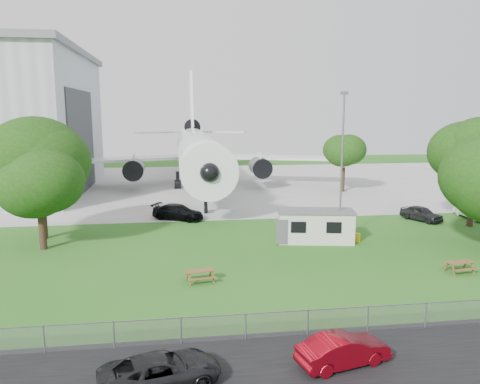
{
  "coord_description": "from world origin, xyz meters",
  "views": [
    {
      "loc": [
        -5.09,
        -29.71,
        10.57
      ],
      "look_at": [
        0.18,
        8.0,
        4.0
      ],
      "focal_mm": 35.0,
      "sensor_mm": 36.0,
      "label": 1
    }
  ],
  "objects": [
    {
      "name": "asphalt_strip",
      "position": [
        0.0,
        -13.0,
        0.01
      ],
      "size": [
        120.0,
        8.0,
        0.02
      ],
      "primitive_type": "cube",
      "color": "black",
      "rests_on": "ground"
    },
    {
      "name": "site_cabin",
      "position": [
        6.22,
        6.38,
        1.31
      ],
      "size": [
        6.94,
        3.76,
        2.62
      ],
      "color": "beige",
      "rests_on": "ground"
    },
    {
      "name": "car_west_estate",
      "position": [
        -5.83,
        -12.85,
        0.66
      ],
      "size": [
        5.14,
        3.38,
        1.31
      ],
      "primitive_type": "imported",
      "rotation": [
        0.0,
        0.0,
        1.85
      ],
      "color": "black",
      "rests_on": "ground"
    },
    {
      "name": "tree_east_back",
      "position": [
        22.01,
        9.36,
        6.89
      ],
      "size": [
        7.18,
        7.18,
        10.5
      ],
      "color": "#382619",
      "rests_on": "ground"
    },
    {
      "name": "car_centre_sedan",
      "position": [
        1.73,
        -12.27,
        0.66
      ],
      "size": [
        4.25,
        2.36,
        1.33
      ],
      "primitive_type": "imported",
      "rotation": [
        0.0,
        0.0,
        1.82
      ],
      "color": "maroon",
      "rests_on": "ground"
    },
    {
      "name": "car_ne_sedan",
      "position": [
        24.29,
        12.23,
        0.75
      ],
      "size": [
        1.75,
        4.61,
        1.5
      ],
      "primitive_type": "imported",
      "rotation": [
        0.0,
        0.0,
        0.04
      ],
      "color": "silver",
      "rests_on": "ground"
    },
    {
      "name": "picnic_west",
      "position": [
        -3.7,
        -1.64,
        0.0
      ],
      "size": [
        2.05,
        1.82,
        0.76
      ],
      "primitive_type": null,
      "rotation": [
        0.0,
        0.0,
        0.19
      ],
      "color": "brown",
      "rests_on": "ground"
    },
    {
      "name": "ground",
      "position": [
        0.0,
        0.0,
        0.0
      ],
      "size": [
        160.0,
        160.0,
        0.0
      ],
      "primitive_type": "plane",
      "color": "#3A7826"
    },
    {
      "name": "lamp_mast",
      "position": [
        8.2,
        6.2,
        6.0
      ],
      "size": [
        0.16,
        0.16,
        12.0
      ],
      "primitive_type": "cylinder",
      "color": "slate",
      "rests_on": "ground"
    },
    {
      "name": "tree_west_big",
      "position": [
        -16.14,
        10.43,
        6.45
      ],
      "size": [
        8.45,
        8.45,
        10.69
      ],
      "color": "#382619",
      "rests_on": "ground"
    },
    {
      "name": "concrete_apron",
      "position": [
        0.0,
        38.0,
        0.01
      ],
      "size": [
        120.0,
        46.0,
        0.03
      ],
      "primitive_type": "cube",
      "color": "#B7B7B2",
      "rests_on": "ground"
    },
    {
      "name": "tree_far_apron",
      "position": [
        16.95,
        29.31,
        5.57
      ],
      "size": [
        5.11,
        5.11,
        8.16
      ],
      "color": "#382619",
      "rests_on": "ground"
    },
    {
      "name": "fence",
      "position": [
        0.0,
        -9.5,
        0.0
      ],
      "size": [
        58.0,
        0.04,
        1.3
      ],
      "primitive_type": "cube",
      "color": "gray",
      "rests_on": "ground"
    },
    {
      "name": "tree_west_small",
      "position": [
        -15.39,
        7.18,
        5.1
      ],
      "size": [
        6.07,
        6.07,
        8.15
      ],
      "color": "#382619",
      "rests_on": "ground"
    },
    {
      "name": "airliner",
      "position": [
        -2.0,
        35.86,
        5.27
      ],
      "size": [
        46.36,
        47.73,
        17.69
      ],
      "color": "white",
      "rests_on": "ground"
    },
    {
      "name": "car_apron_van",
      "position": [
        -4.92,
        15.88,
        0.75
      ],
      "size": [
        5.56,
        4.27,
        1.5
      ],
      "primitive_type": "imported",
      "rotation": [
        0.0,
        0.0,
        1.09
      ],
      "color": "black",
      "rests_on": "ground"
    },
    {
      "name": "car_ne_hatch",
      "position": [
        18.69,
        12.12,
        0.72
      ],
      "size": [
        3.3,
        4.52,
        1.43
      ],
      "primitive_type": "imported",
      "rotation": [
        0.0,
        0.0,
        0.44
      ],
      "color": "black",
      "rests_on": "ground"
    },
    {
      "name": "picnic_east",
      "position": [
        13.45,
        -2.31,
        0.0
      ],
      "size": [
        1.97,
        1.71,
        0.76
      ],
      "primitive_type": null,
      "rotation": [
        0.0,
        0.0,
        0.12
      ],
      "color": "brown",
      "rests_on": "ground"
    }
  ]
}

